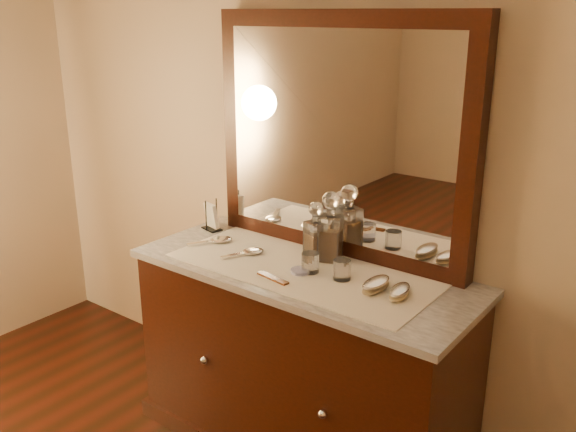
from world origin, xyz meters
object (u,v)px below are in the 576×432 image
object	(u,v)px
brush_near	(376,285)
brush_far	(400,292)
hand_mirror_inner	(249,252)
comb	(273,278)
decanter_right	(331,234)
dresser_cabinet	(302,363)
decanter_left	(316,237)
mirror_frame	(339,137)
pin_dish	(300,271)
napkin_rack	(212,218)
hand_mirror_outer	(217,240)

from	to	relation	value
brush_near	brush_far	bearing A→B (deg)	2.05
hand_mirror_inner	brush_near	bearing A→B (deg)	0.80
brush_far	hand_mirror_inner	xyz separation A→B (m)	(-0.71, -0.01, -0.01)
comb	decanter_right	bearing A→B (deg)	86.34
dresser_cabinet	decanter_left	size ratio (longest dim) A/B	5.61
mirror_frame	pin_dish	distance (m)	0.57
mirror_frame	decanter_left	size ratio (longest dim) A/B	4.81
pin_dish	comb	distance (m)	0.12
mirror_frame	napkin_rack	distance (m)	0.77
dresser_cabinet	pin_dish	bearing A→B (deg)	-66.23
pin_dish	napkin_rack	size ratio (longest dim) A/B	0.52
decanter_left	decanter_right	xyz separation A→B (m)	(0.06, 0.02, 0.02)
pin_dish	decanter_left	world-z (taller)	decanter_left
brush_near	dresser_cabinet	bearing A→B (deg)	178.19
decanter_right	brush_near	world-z (taller)	decanter_right
pin_dish	hand_mirror_inner	world-z (taller)	hand_mirror_inner
mirror_frame	decanter_right	world-z (taller)	mirror_frame
napkin_rack	hand_mirror_outer	distance (m)	0.19
dresser_cabinet	mirror_frame	bearing A→B (deg)	90.00
dresser_cabinet	comb	size ratio (longest dim) A/B	9.02
comb	decanter_left	xyz separation A→B (m)	(0.01, 0.27, 0.09)
napkin_rack	decanter_right	world-z (taller)	decanter_right
decanter_left	brush_near	distance (m)	0.39
napkin_rack	brush_near	world-z (taller)	napkin_rack
brush_far	hand_mirror_inner	world-z (taller)	brush_far
mirror_frame	decanter_right	bearing A→B (deg)	-69.49
brush_near	pin_dish	bearing A→B (deg)	-173.18
decanter_left	brush_far	world-z (taller)	decanter_left
pin_dish	napkin_rack	world-z (taller)	napkin_rack
mirror_frame	hand_mirror_inner	bearing A→B (deg)	-135.76
dresser_cabinet	brush_far	bearing A→B (deg)	-0.96
pin_dish	brush_near	world-z (taller)	brush_near
pin_dish	mirror_frame	bearing A→B (deg)	94.20
mirror_frame	napkin_rack	world-z (taller)	mirror_frame
dresser_cabinet	comb	xyz separation A→B (m)	(-0.03, -0.16, 0.45)
dresser_cabinet	hand_mirror_outer	size ratio (longest dim) A/B	6.76
hand_mirror_outer	comb	bearing A→B (deg)	-20.02
hand_mirror_inner	decanter_left	bearing A→B (deg)	27.00
pin_dish	comb	size ratio (longest dim) A/B	0.50
pin_dish	brush_far	distance (m)	0.42
comb	hand_mirror_inner	xyz separation A→B (m)	(-0.25, 0.14, 0.00)
brush_near	hand_mirror_inner	xyz separation A→B (m)	(-0.61, -0.01, -0.01)
mirror_frame	decanter_right	distance (m)	0.40
pin_dish	decanter_left	xyz separation A→B (m)	(-0.04, 0.16, 0.09)
comb	brush_near	world-z (taller)	brush_near
dresser_cabinet	decanter_right	world-z (taller)	decanter_right
dresser_cabinet	decanter_right	xyz separation A→B (m)	(0.04, 0.14, 0.56)
decanter_left	brush_near	bearing A→B (deg)	-18.68
hand_mirror_outer	brush_far	bearing A→B (deg)	-0.54
napkin_rack	brush_near	bearing A→B (deg)	-7.58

